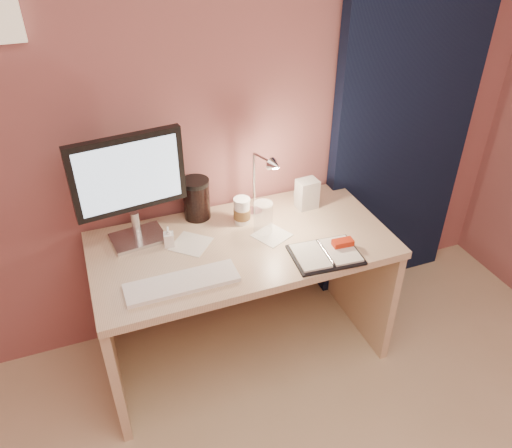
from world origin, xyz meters
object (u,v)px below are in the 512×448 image
object	(u,v)px
clear_cup	(263,218)
lotion_bottle	(169,237)
desk	(238,270)
desk_lamp	(254,183)
product_box	(307,194)
dark_jar	(196,201)
planner	(327,253)
coffee_cup	(242,211)
bowl	(305,197)
keyboard	(182,283)
monitor	(129,181)

from	to	relation	value
clear_cup	lotion_bottle	world-z (taller)	clear_cup
desk	desk_lamp	bearing A→B (deg)	28.42
clear_cup	product_box	xyz separation A→B (m)	(0.29, 0.13, -0.00)
dark_jar	lotion_bottle	bearing A→B (deg)	-134.12
dark_jar	desk_lamp	xyz separation A→B (m)	(0.25, -0.15, 0.13)
lotion_bottle	planner	bearing A→B (deg)	-26.68
lotion_bottle	product_box	bearing A→B (deg)	6.42
planner	coffee_cup	xyz separation A→B (m)	(-0.27, 0.39, 0.05)
bowl	product_box	world-z (taller)	product_box
planner	clear_cup	distance (m)	0.35
keyboard	bowl	bearing A→B (deg)	28.98
keyboard	coffee_cup	distance (m)	0.53
monitor	keyboard	bearing A→B (deg)	-81.01
product_box	dark_jar	bearing A→B (deg)	164.79
coffee_cup	product_box	size ratio (longest dim) A/B	0.87
planner	lotion_bottle	distance (m)	0.73
coffee_cup	bowl	bearing A→B (deg)	11.63
product_box	desk	bearing A→B (deg)	-170.42
desk	product_box	bearing A→B (deg)	13.61
bowl	clear_cup	bearing A→B (deg)	-148.65
dark_jar	desk_lamp	world-z (taller)	desk_lamp
lotion_bottle	dark_jar	xyz separation A→B (m)	(0.19, 0.19, 0.04)
monitor	desk_lamp	size ratio (longest dim) A/B	1.49
monitor	keyboard	xyz separation A→B (m)	(0.12, -0.39, -0.31)
monitor	bowl	bearing A→B (deg)	-4.72
keyboard	product_box	distance (m)	0.84
desk	keyboard	bearing A→B (deg)	-141.14
desk	desk_lamp	size ratio (longest dim) A/B	3.93
clear_cup	planner	bearing A→B (deg)	-54.07
planner	monitor	bearing A→B (deg)	155.70
keyboard	desk_lamp	world-z (taller)	desk_lamp
lotion_bottle	product_box	size ratio (longest dim) A/B	0.65
lotion_bottle	monitor	bearing A→B (deg)	141.92
clear_cup	desk_lamp	world-z (taller)	desk_lamp
coffee_cup	dark_jar	xyz separation A→B (m)	(-0.19, 0.13, 0.03)
planner	coffee_cup	size ratio (longest dim) A/B	2.38
desk_lamp	keyboard	bearing A→B (deg)	-164.55
desk	clear_cup	bearing A→B (deg)	-13.95
bowl	planner	bearing A→B (deg)	-103.56
planner	lotion_bottle	size ratio (longest dim) A/B	3.18
product_box	desk_lamp	xyz separation A→B (m)	(-0.31, -0.04, 0.15)
bowl	dark_jar	world-z (taller)	dark_jar
planner	product_box	world-z (taller)	product_box
coffee_cup	dark_jar	world-z (taller)	dark_jar
planner	dark_jar	world-z (taller)	dark_jar
clear_cup	bowl	bearing A→B (deg)	31.35
coffee_cup	product_box	bearing A→B (deg)	2.89
coffee_cup	bowl	distance (m)	0.39
keyboard	monitor	bearing A→B (deg)	106.29
keyboard	lotion_bottle	world-z (taller)	lotion_bottle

